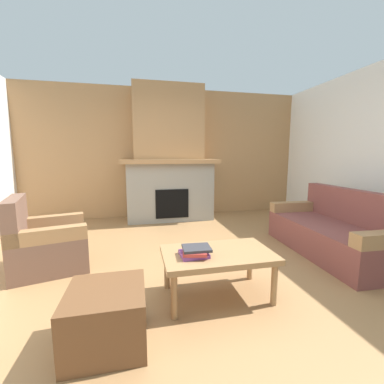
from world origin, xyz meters
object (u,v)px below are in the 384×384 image
Objects in this scene: fireplace at (169,163)px; couch at (335,232)px; coffee_table at (218,257)px; ottoman at (107,316)px; armchair at (46,244)px.

fireplace is 3.17m from couch.
coffee_table is (0.05, -3.02, -0.79)m from fireplace.
ottoman is at bearing -159.28° from couch.
coffee_table reaches higher than ottoman.
armchair is 0.93× the size of coffee_table.
fireplace is 2.70× the size of coffee_table.
fireplace is 3.13m from coffee_table.
armchair is 1.78× the size of ottoman.
couch and armchair have the same top height.
ottoman is at bearing -156.68° from coffee_table.
coffee_table is (1.75, -0.99, 0.08)m from armchair.
fireplace reaches higher than armchair.
armchair is (-3.61, 0.34, 0.01)m from couch.
coffee_table is 1.92× the size of ottoman.
armchair is at bearing -129.88° from fireplace.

